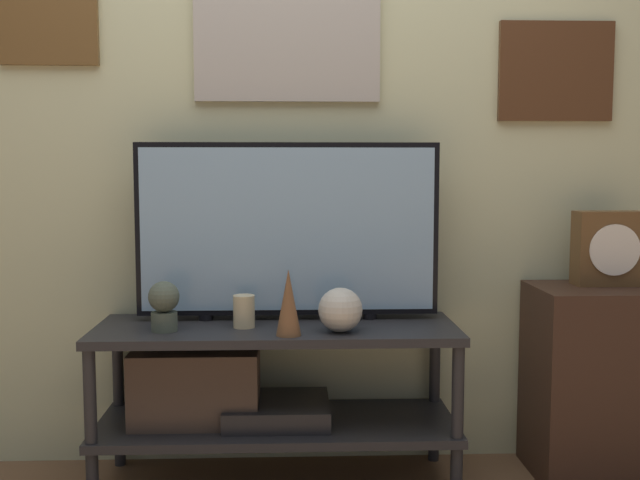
% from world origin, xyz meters
% --- Properties ---
extents(wall_back, '(6.40, 0.08, 2.70)m').
position_xyz_m(wall_back, '(0.01, 0.53, 1.36)').
color(wall_back, beige).
rests_on(wall_back, ground_plane).
extents(media_console, '(1.23, 0.45, 0.56)m').
position_xyz_m(media_console, '(-0.10, 0.26, 0.35)').
color(media_console, '#232326').
rests_on(media_console, ground_plane).
extents(television, '(1.06, 0.05, 0.63)m').
position_xyz_m(television, '(0.04, 0.36, 0.88)').
color(television, black).
rests_on(television, media_console).
extents(vase_round_glass, '(0.15, 0.15, 0.15)m').
position_xyz_m(vase_round_glass, '(0.21, 0.15, 0.64)').
color(vase_round_glass, beige).
rests_on(vase_round_glass, media_console).
extents(vase_slim_bronze, '(0.08, 0.08, 0.22)m').
position_xyz_m(vase_slim_bronze, '(0.04, 0.11, 0.67)').
color(vase_slim_bronze, brown).
rests_on(vase_slim_bronze, media_console).
extents(candle_jar, '(0.07, 0.07, 0.11)m').
position_xyz_m(candle_jar, '(-0.11, 0.24, 0.62)').
color(candle_jar, beige).
rests_on(candle_jar, media_console).
extents(decorative_bust, '(0.10, 0.10, 0.17)m').
position_xyz_m(decorative_bust, '(-0.37, 0.19, 0.65)').
color(decorative_bust, '#4C5647').
rests_on(decorative_bust, media_console).
extents(side_table, '(0.43, 0.36, 0.68)m').
position_xyz_m(side_table, '(1.13, 0.31, 0.34)').
color(side_table, '#382319').
rests_on(side_table, ground_plane).
extents(mantel_clock, '(0.24, 0.11, 0.27)m').
position_xyz_m(mantel_clock, '(1.19, 0.35, 0.81)').
color(mantel_clock, brown).
rests_on(mantel_clock, side_table).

